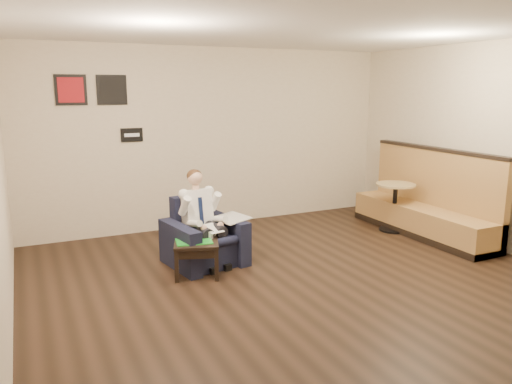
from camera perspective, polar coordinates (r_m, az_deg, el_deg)
name	(u,v)px	position (r m, az deg, el deg)	size (l,w,h in m)	color
ground	(312,288)	(5.67, 6.44, -10.83)	(6.00, 6.00, 0.00)	black
wall_back	(214,138)	(7.98, -4.77, 6.17)	(6.00, 0.02, 2.80)	beige
wall_right	(511,149)	(7.33, 27.15, 4.43)	(0.02, 6.00, 2.80)	beige
ceiling	(319,24)	(5.27, 7.17, 18.52)	(6.00, 6.00, 0.02)	white
seating_sign	(132,135)	(7.60, -14.01, 6.35)	(0.32, 0.02, 0.20)	black
art_print_left	(71,90)	(7.45, -20.41, 10.88)	(0.42, 0.03, 0.42)	#A3141A
art_print_right	(112,90)	(7.52, -16.16, 11.15)	(0.42, 0.03, 0.42)	black
armchair	(204,232)	(6.28, -5.93, -4.58)	(0.85, 0.85, 0.82)	black
seated_man	(208,222)	(6.15, -5.46, -3.46)	(0.54, 0.81, 1.13)	white
lap_papers	(212,228)	(6.09, -5.02, -4.17)	(0.19, 0.27, 0.01)	white
newspaper	(231,218)	(6.33, -2.84, -2.99)	(0.36, 0.45, 0.01)	silver
side_table	(197,258)	(5.98, -6.79, -7.50)	(0.51, 0.51, 0.41)	black
green_folder	(194,241)	(5.89, -7.11, -5.61)	(0.41, 0.29, 0.01)	green
coffee_mug	(210,234)	(6.01, -5.26, -4.85)	(0.08, 0.08, 0.09)	white
smartphone	(200,237)	(6.05, -6.40, -5.14)	(0.13, 0.06, 0.01)	black
banquette	(424,193)	(7.85, 18.60, -0.09)	(0.60, 2.51, 1.29)	#A1763E
cafe_table	(394,207)	(7.99, 15.55, -1.69)	(0.60, 0.60, 0.74)	tan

